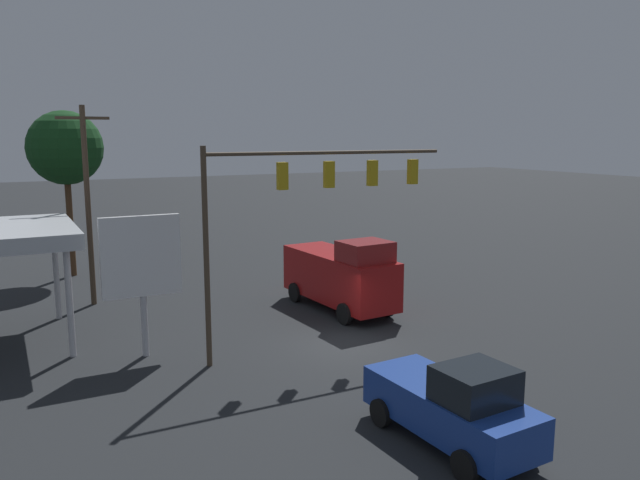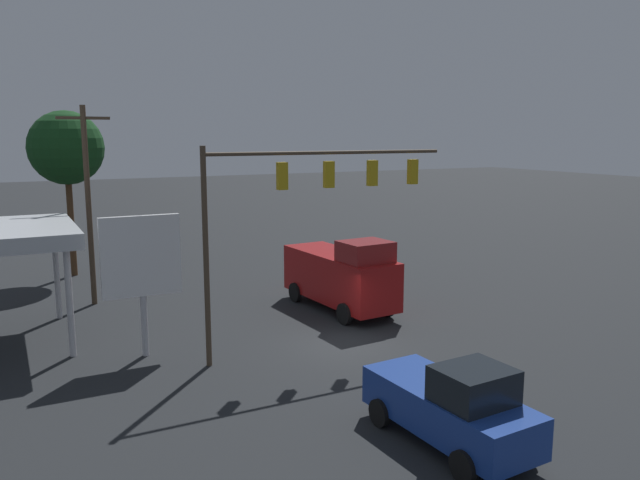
{
  "view_description": "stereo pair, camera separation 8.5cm",
  "coord_description": "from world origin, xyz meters",
  "px_view_note": "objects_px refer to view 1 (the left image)",
  "views": [
    {
      "loc": [
        11.77,
        20.6,
        8.23
      ],
      "look_at": [
        0.0,
        -2.0,
        3.89
      ],
      "focal_mm": 35.0,
      "sensor_mm": 36.0,
      "label": 1
    },
    {
      "loc": [
        11.69,
        20.64,
        8.23
      ],
      "look_at": [
        0.0,
        -2.0,
        3.89
      ],
      "focal_mm": 35.0,
      "sensor_mm": 36.0,
      "label": 2
    }
  ],
  "objects_px": {
    "traffic_signal_assembly": "(306,194)",
    "utility_pole": "(88,201)",
    "pickup_parked": "(454,405)",
    "street_tree": "(65,149)",
    "price_sign": "(141,260)",
    "delivery_truck": "(341,275)"
  },
  "relations": [
    {
      "from": "traffic_signal_assembly",
      "to": "utility_pole",
      "type": "height_order",
      "value": "utility_pole"
    },
    {
      "from": "pickup_parked",
      "to": "street_tree",
      "type": "relative_size",
      "value": 0.55
    },
    {
      "from": "price_sign",
      "to": "pickup_parked",
      "type": "bearing_deg",
      "value": 118.55
    },
    {
      "from": "price_sign",
      "to": "pickup_parked",
      "type": "xyz_separation_m",
      "value": [
        -5.83,
        10.71,
        -2.56
      ]
    },
    {
      "from": "utility_pole",
      "to": "street_tree",
      "type": "height_order",
      "value": "street_tree"
    },
    {
      "from": "utility_pole",
      "to": "pickup_parked",
      "type": "height_order",
      "value": "utility_pole"
    },
    {
      "from": "pickup_parked",
      "to": "street_tree",
      "type": "bearing_deg",
      "value": -169.07
    },
    {
      "from": "utility_pole",
      "to": "delivery_truck",
      "type": "relative_size",
      "value": 1.38
    },
    {
      "from": "price_sign",
      "to": "street_tree",
      "type": "height_order",
      "value": "street_tree"
    },
    {
      "from": "utility_pole",
      "to": "pickup_parked",
      "type": "bearing_deg",
      "value": 108.74
    },
    {
      "from": "price_sign",
      "to": "utility_pole",
      "type": "bearing_deg",
      "value": -85.35
    },
    {
      "from": "traffic_signal_assembly",
      "to": "street_tree",
      "type": "height_order",
      "value": "street_tree"
    },
    {
      "from": "street_tree",
      "to": "price_sign",
      "type": "bearing_deg",
      "value": 93.1
    },
    {
      "from": "pickup_parked",
      "to": "street_tree",
      "type": "distance_m",
      "value": 27.95
    },
    {
      "from": "pickup_parked",
      "to": "delivery_truck",
      "type": "bearing_deg",
      "value": 160.35
    },
    {
      "from": "price_sign",
      "to": "delivery_truck",
      "type": "bearing_deg",
      "value": -168.09
    },
    {
      "from": "traffic_signal_assembly",
      "to": "utility_pole",
      "type": "bearing_deg",
      "value": -58.77
    },
    {
      "from": "delivery_truck",
      "to": "pickup_parked",
      "type": "xyz_separation_m",
      "value": [
        3.74,
        12.72,
        -0.58
      ]
    },
    {
      "from": "price_sign",
      "to": "pickup_parked",
      "type": "distance_m",
      "value": 12.46
    },
    {
      "from": "utility_pole",
      "to": "street_tree",
      "type": "xyz_separation_m",
      "value": [
        0.16,
        -7.18,
        2.35
      ]
    },
    {
      "from": "street_tree",
      "to": "utility_pole",
      "type": "bearing_deg",
      "value": 91.26
    },
    {
      "from": "traffic_signal_assembly",
      "to": "delivery_truck",
      "type": "height_order",
      "value": "traffic_signal_assembly"
    }
  ]
}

